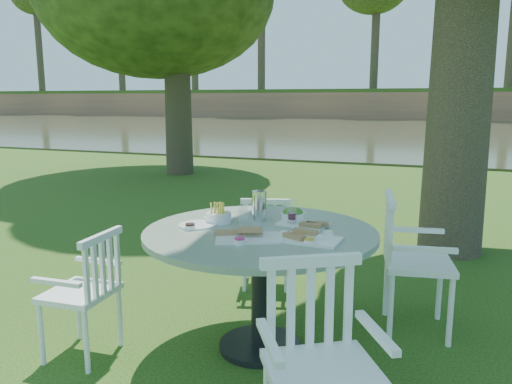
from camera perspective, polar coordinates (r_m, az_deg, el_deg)
ground at (r=4.64m, az=-0.90°, el=-10.81°), size 140.00×140.00×0.00m
table at (r=3.34m, az=0.48°, el=-6.72°), size 1.54×1.54×0.84m
chair_ne at (r=3.81m, az=16.61°, el=-6.62°), size 0.56×0.59×1.01m
chair_nw at (r=4.45m, az=1.12°, el=-4.99°), size 0.52×0.51×0.84m
chair_sw at (r=3.47m, az=-18.40°, el=-10.08°), size 0.43×0.45×0.85m
chair_se at (r=2.42m, az=6.97°, el=-17.21°), size 0.65×0.64×0.97m
tableware at (r=3.38m, az=0.32°, el=-3.28°), size 1.13×0.84×0.21m
river at (r=27.11m, az=17.62°, el=6.53°), size 100.00×28.00×0.12m
far_bank at (r=45.49m, az=20.02°, el=17.01°), size 100.00×18.00×15.20m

